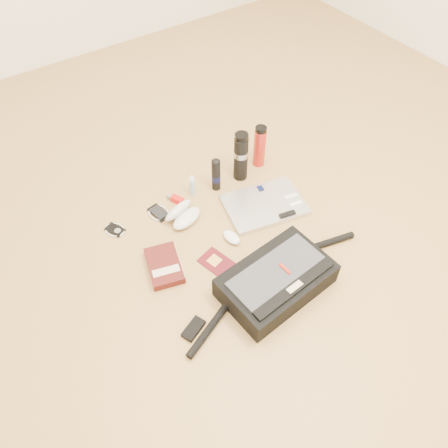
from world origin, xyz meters
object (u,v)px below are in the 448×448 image
object	(u,v)px
messenger_bag	(276,281)
thermos_red	(260,146)
thermos_black	(241,156)
laptop	(265,205)
book	(165,266)

from	to	relation	value
messenger_bag	thermos_red	xyz separation A→B (m)	(0.41, 0.65, 0.06)
thermos_black	thermos_red	world-z (taller)	thermos_black
laptop	thermos_black	distance (m)	0.27
thermos_black	laptop	bearing A→B (deg)	-96.01
laptop	thermos_red	world-z (taller)	thermos_red
book	thermos_black	distance (m)	0.67
messenger_bag	book	size ratio (longest dim) A/B	3.91
laptop	book	bearing A→B (deg)	-163.01
laptop	thermos_black	xyz separation A→B (m)	(0.03, 0.24, 0.12)
laptop	thermos_red	distance (m)	0.33
thermos_black	thermos_red	distance (m)	0.14
book	thermos_red	world-z (taller)	thermos_red
laptop	book	distance (m)	0.58
thermos_black	thermos_red	bearing A→B (deg)	10.86
book	thermos_black	size ratio (longest dim) A/B	0.87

